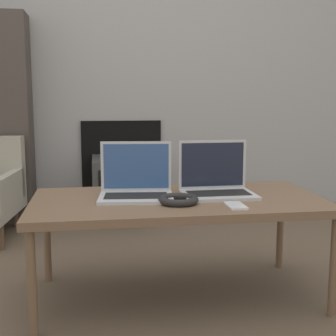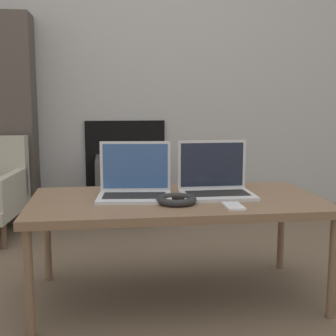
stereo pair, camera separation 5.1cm
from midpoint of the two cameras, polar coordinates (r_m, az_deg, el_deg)
The scene contains 8 objects.
ground_plane at distance 2.01m, azimuth 2.19°, elevation -19.27°, with size 14.00×14.00×0.00m, color brown.
wall_back at distance 3.90m, azimuth -3.89°, elevation 13.81°, with size 7.00×0.08×2.60m.
table at distance 2.16m, azimuth 0.54°, elevation -4.57°, with size 1.33×0.67×0.48m.
laptop_left at distance 2.17m, azimuth -4.59°, elevation -2.13°, with size 0.36×0.28×0.25m.
laptop_right at distance 2.23m, azimuth 5.23°, elevation -1.84°, with size 0.34×0.25×0.25m.
headphones at distance 2.05m, azimuth 0.55°, elevation -3.89°, with size 0.18×0.18×0.03m.
phone at distance 2.01m, azimuth 7.52°, elevation -4.58°, with size 0.07×0.13×0.01m.
tv at distance 3.63m, azimuth -5.79°, elevation -2.48°, with size 0.48×0.52×0.48m.
Camera 1 is at (-0.37, -1.74, 0.94)m, focal length 50.00 mm.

